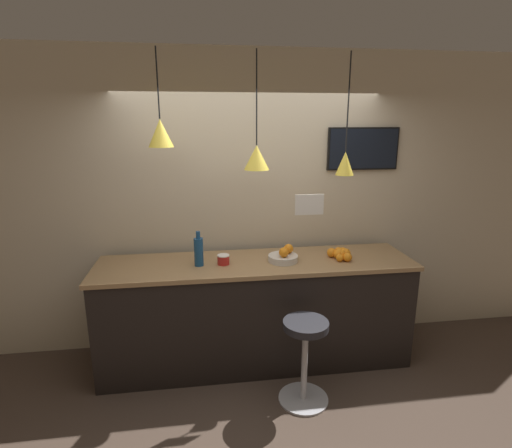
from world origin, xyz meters
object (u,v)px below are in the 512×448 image
spread_jar (223,260)px  mounted_tv (363,149)px  bar_stool (305,349)px  fruit_bowl (284,256)px  juice_bottle (199,251)px

spread_jar → mounted_tv: 1.76m
bar_stool → fruit_bowl: size_ratio=2.67×
bar_stool → mounted_tv: 2.00m
bar_stool → spread_jar: size_ratio=6.63×
bar_stool → mounted_tv: (0.82, 1.04, 1.50)m
spread_jar → bar_stool: bearing=-44.4°
fruit_bowl → bar_stool: bearing=-84.3°
mounted_tv → juice_bottle: bearing=-164.7°
fruit_bowl → spread_jar: bearing=-179.9°
bar_stool → fruit_bowl: fruit_bowl is taller
fruit_bowl → juice_bottle: size_ratio=0.86×
fruit_bowl → juice_bottle: 0.77m
bar_stool → spread_jar: (-0.61, 0.59, 0.58)m
fruit_bowl → spread_jar: size_ratio=2.48×
bar_stool → fruit_bowl: (-0.06, 0.59, 0.58)m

